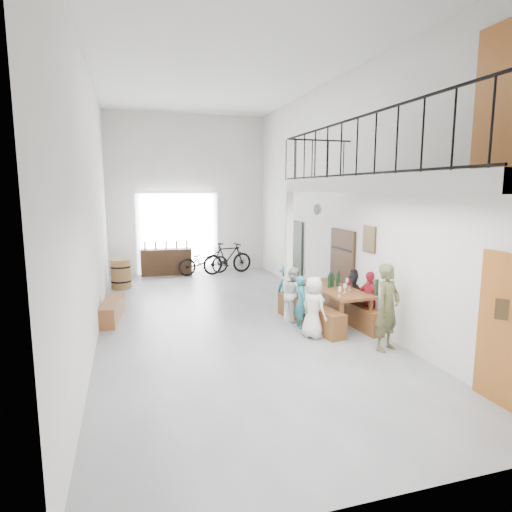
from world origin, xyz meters
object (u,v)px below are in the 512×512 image
object	(u,v)px
tasting_table	(334,292)
oak_barrel	(121,274)
serving_counter	(167,262)
bench_inner	(309,314)
side_bench	(112,310)
host_standing	(388,307)
bicycle_near	(204,261)

from	to	relation	value
tasting_table	oak_barrel	bearing A→B (deg)	129.08
tasting_table	serving_counter	world-z (taller)	serving_counter
bench_inner	serving_counter	xyz separation A→B (m)	(-2.45, 6.58, 0.20)
side_bench	serving_counter	world-z (taller)	serving_counter
side_bench	host_standing	size ratio (longest dim) A/B	0.99
tasting_table	bench_inner	bearing A→B (deg)	178.39
bicycle_near	side_bench	bearing A→B (deg)	137.34
side_bench	host_standing	world-z (taller)	host_standing
serving_counter	host_standing	distance (m)	8.91
side_bench	serving_counter	size ratio (longest dim) A/B	0.93
host_standing	bicycle_near	distance (m)	8.22
host_standing	bicycle_near	world-z (taller)	host_standing
bench_inner	host_standing	size ratio (longest dim) A/B	1.38
bench_inner	side_bench	size ratio (longest dim) A/B	1.40
serving_counter	bicycle_near	world-z (taller)	bicycle_near
oak_barrel	bicycle_near	distance (m)	3.03
bench_inner	bicycle_near	world-z (taller)	bicycle_near
oak_barrel	tasting_table	bearing A→B (deg)	-47.20
serving_counter	bicycle_near	distance (m)	1.27
side_bench	tasting_table	bearing A→B (deg)	-19.24
bench_inner	bicycle_near	distance (m)	6.38
serving_counter	bicycle_near	bearing A→B (deg)	-9.20
bench_inner	host_standing	bearing A→B (deg)	-74.14
tasting_table	side_bench	bearing A→B (deg)	157.04
bench_inner	bicycle_near	bearing A→B (deg)	92.40
tasting_table	host_standing	distance (m)	1.75
side_bench	bicycle_near	world-z (taller)	bicycle_near
host_standing	side_bench	bearing A→B (deg)	121.25
side_bench	oak_barrel	distance (m)	3.27
tasting_table	bicycle_near	bearing A→B (deg)	102.49
oak_barrel	bicycle_near	bearing A→B (deg)	26.20
bench_inner	side_bench	xyz separation A→B (m)	(-4.11, 1.66, -0.03)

